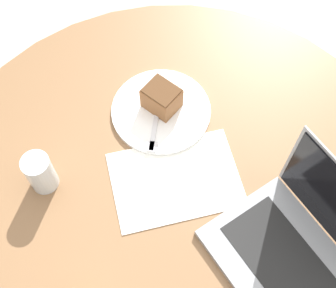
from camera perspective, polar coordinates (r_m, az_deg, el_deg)
The scene contains 8 objects.
ground_plane at distance 1.87m, azimuth 0.58°, elevation -15.09°, with size 12.00×12.00×0.00m, color #B7AD9E.
dining_table at distance 1.26m, azimuth 0.83°, elevation -8.71°, with size 1.23×1.23×0.78m.
paper_document at distance 1.14m, azimuth 0.91°, elevation -4.33°, with size 0.37×0.33×0.00m.
plate at distance 1.23m, azimuth -0.85°, elevation 4.07°, with size 0.26×0.26×0.01m.
cake_slice at distance 1.20m, azimuth -0.79°, elevation 5.64°, with size 0.09×0.10×0.07m.
fork at distance 1.19m, azimuth -1.65°, elevation 1.97°, with size 0.14×0.13×0.00m.
water_glass at distance 1.13m, azimuth -15.30°, elevation -3.40°, with size 0.07×0.07×0.11m.
laptop at distance 1.07m, azimuth 15.11°, elevation -11.70°, with size 0.28×0.33×0.25m.
Camera 1 is at (0.28, 0.31, 1.82)m, focal length 50.00 mm.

